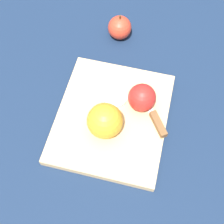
# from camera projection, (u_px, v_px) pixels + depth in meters

# --- Properties ---
(ground_plane) EXTENTS (4.00, 4.00, 0.00)m
(ground_plane) POSITION_uv_depth(u_px,v_px,m) (112.00, 120.00, 0.81)
(ground_plane) COLOR #14233D
(cutting_board) EXTENTS (0.33, 0.29, 0.02)m
(cutting_board) POSITION_uv_depth(u_px,v_px,m) (112.00, 118.00, 0.80)
(cutting_board) COLOR tan
(cutting_board) RESTS_ON ground_plane
(apple_half_left) EXTENTS (0.09, 0.09, 0.09)m
(apple_half_left) POSITION_uv_depth(u_px,v_px,m) (105.00, 121.00, 0.73)
(apple_half_left) COLOR gold
(apple_half_left) RESTS_ON cutting_board
(apple_half_right) EXTENTS (0.07, 0.07, 0.07)m
(apple_half_right) POSITION_uv_depth(u_px,v_px,m) (142.00, 98.00, 0.77)
(apple_half_right) COLOR red
(apple_half_right) RESTS_ON cutting_board
(knife) EXTENTS (0.14, 0.11, 0.02)m
(knife) POSITION_uv_depth(u_px,v_px,m) (156.00, 120.00, 0.77)
(knife) COLOR silver
(knife) RESTS_ON cutting_board
(apple_slice) EXTENTS (0.07, 0.07, 0.01)m
(apple_slice) POSITION_uv_depth(u_px,v_px,m) (115.00, 96.00, 0.81)
(apple_slice) COLOR beige
(apple_slice) RESTS_ON cutting_board
(apple_whole) EXTENTS (0.07, 0.07, 0.08)m
(apple_whole) POSITION_uv_depth(u_px,v_px,m) (120.00, 28.00, 0.91)
(apple_whole) COLOR red
(apple_whole) RESTS_ON ground_plane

